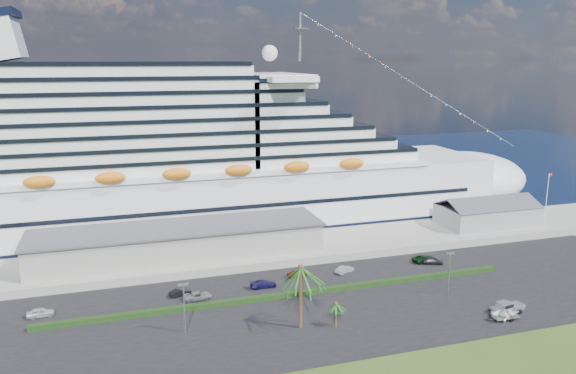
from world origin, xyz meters
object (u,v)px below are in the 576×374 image
object	(u,v)px
parked_car_3	(263,284)
boat_trailer	(506,314)
cruise_ship	(179,166)
pickup_truck	(507,307)

from	to	relation	value
parked_car_3	boat_trailer	xyz separation A→B (m)	(34.98, -25.38, 0.36)
cruise_ship	pickup_truck	size ratio (longest dim) A/B	31.73
pickup_truck	cruise_ship	bearing A→B (deg)	125.58
cruise_ship	pickup_truck	bearing A→B (deg)	-54.42
cruise_ship	boat_trailer	world-z (taller)	cruise_ship
cruise_ship	pickup_truck	distance (m)	82.12
parked_car_3	boat_trailer	size ratio (longest dim) A/B	0.89
pickup_truck	boat_trailer	xyz separation A→B (m)	(-1.92, -2.17, -0.01)
cruise_ship	boat_trailer	size ratio (longest dim) A/B	33.04
parked_car_3	pickup_truck	size ratio (longest dim) A/B	0.85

